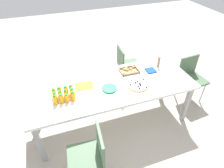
% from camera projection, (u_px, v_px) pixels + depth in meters
% --- Properties ---
extents(ground_plane, '(12.00, 12.00, 0.00)m').
position_uv_depth(ground_plane, '(112.00, 119.00, 3.20)').
color(ground_plane, '#B2A899').
extents(party_table, '(2.39, 0.92, 0.75)m').
position_uv_depth(party_table, '(112.00, 88.00, 2.78)').
color(party_table, white).
rests_on(party_table, ground_plane).
extents(chair_end, '(0.43, 0.43, 0.83)m').
position_uv_depth(chair_end, '(191.00, 75.00, 3.35)').
color(chair_end, '#4C6B4C').
rests_on(chair_end, ground_plane).
extents(chair_far_right, '(0.43, 0.43, 0.83)m').
position_uv_depth(chair_far_right, '(126.00, 63.00, 3.67)').
color(chair_far_right, '#4C6B4C').
rests_on(chair_far_right, ground_plane).
extents(chair_near_left, '(0.44, 0.44, 0.83)m').
position_uv_depth(chair_near_left, '(91.00, 154.00, 2.15)').
color(chair_near_left, '#4C6B4C').
rests_on(chair_near_left, ground_plane).
extents(juice_bottle_0, '(0.06, 0.06, 0.14)m').
position_uv_depth(juice_bottle_0, '(55.00, 100.00, 2.39)').
color(juice_bottle_0, '#F9AD14').
rests_on(juice_bottle_0, party_table).
extents(juice_bottle_1, '(0.05, 0.05, 0.15)m').
position_uv_depth(juice_bottle_1, '(61.00, 99.00, 2.40)').
color(juice_bottle_1, '#F9AD14').
rests_on(juice_bottle_1, party_table).
extents(juice_bottle_2, '(0.05, 0.05, 0.13)m').
position_uv_depth(juice_bottle_2, '(67.00, 98.00, 2.42)').
color(juice_bottle_2, '#FAAC14').
rests_on(juice_bottle_2, party_table).
extents(juice_bottle_3, '(0.06, 0.06, 0.14)m').
position_uv_depth(juice_bottle_3, '(73.00, 96.00, 2.45)').
color(juice_bottle_3, '#FAAC14').
rests_on(juice_bottle_3, party_table).
extents(juice_bottle_4, '(0.05, 0.05, 0.13)m').
position_uv_depth(juice_bottle_4, '(55.00, 97.00, 2.44)').
color(juice_bottle_4, '#F9AC14').
rests_on(juice_bottle_4, party_table).
extents(juice_bottle_5, '(0.06, 0.06, 0.14)m').
position_uv_depth(juice_bottle_5, '(60.00, 95.00, 2.46)').
color(juice_bottle_5, '#FAAC14').
rests_on(juice_bottle_5, party_table).
extents(juice_bottle_6, '(0.05, 0.05, 0.14)m').
position_uv_depth(juice_bottle_6, '(66.00, 94.00, 2.48)').
color(juice_bottle_6, '#FAAC14').
rests_on(juice_bottle_6, party_table).
extents(juice_bottle_7, '(0.06, 0.06, 0.14)m').
position_uv_depth(juice_bottle_7, '(72.00, 93.00, 2.50)').
color(juice_bottle_7, '#F9AC14').
rests_on(juice_bottle_7, party_table).
extents(juice_bottle_8, '(0.06, 0.06, 0.13)m').
position_uv_depth(juice_bottle_8, '(54.00, 93.00, 2.50)').
color(juice_bottle_8, '#F9AC14').
rests_on(juice_bottle_8, party_table).
extents(juice_bottle_9, '(0.06, 0.06, 0.14)m').
position_uv_depth(juice_bottle_9, '(60.00, 92.00, 2.51)').
color(juice_bottle_9, '#FAAD14').
rests_on(juice_bottle_9, party_table).
extents(juice_bottle_10, '(0.06, 0.06, 0.14)m').
position_uv_depth(juice_bottle_10, '(66.00, 91.00, 2.54)').
color(juice_bottle_10, '#F9AD14').
rests_on(juice_bottle_10, party_table).
extents(juice_bottle_11, '(0.06, 0.06, 0.14)m').
position_uv_depth(juice_bottle_11, '(71.00, 89.00, 2.55)').
color(juice_bottle_11, '#F9AC14').
rests_on(juice_bottle_11, party_table).
extents(fruit_pizza, '(0.33, 0.33, 0.05)m').
position_uv_depth(fruit_pizza, '(138.00, 84.00, 2.72)').
color(fruit_pizza, tan).
rests_on(fruit_pizza, party_table).
extents(snack_tray, '(0.29, 0.21, 0.04)m').
position_uv_depth(snack_tray, '(129.00, 70.00, 3.01)').
color(snack_tray, olive).
rests_on(snack_tray, party_table).
extents(plate_stack, '(0.21, 0.21, 0.02)m').
position_uv_depth(plate_stack, '(109.00, 88.00, 2.65)').
color(plate_stack, '#1E8C4C').
rests_on(plate_stack, party_table).
extents(napkin_stack, '(0.15, 0.15, 0.02)m').
position_uv_depth(napkin_stack, '(151.00, 70.00, 3.02)').
color(napkin_stack, '#194CA5').
rests_on(napkin_stack, party_table).
extents(cardboard_tube, '(0.04, 0.04, 0.19)m').
position_uv_depth(cardboard_tube, '(159.00, 62.00, 3.06)').
color(cardboard_tube, '#9E7A56').
rests_on(cardboard_tube, party_table).
extents(paper_folder, '(0.27, 0.21, 0.01)m').
position_uv_depth(paper_folder, '(84.00, 86.00, 2.71)').
color(paper_folder, yellow).
rests_on(paper_folder, party_table).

